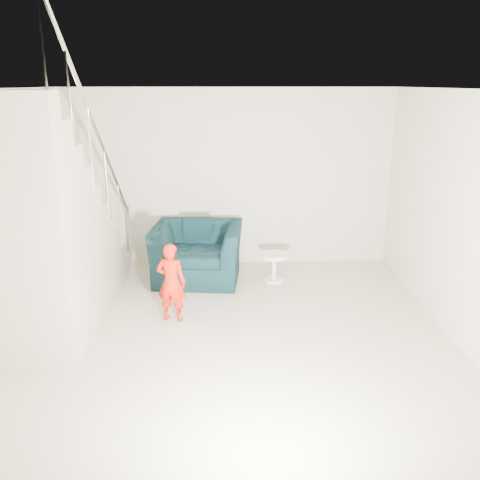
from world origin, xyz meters
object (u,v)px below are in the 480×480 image
armchair (198,252)px  side_table (274,263)px  toddler (171,282)px  staircase (52,250)px

armchair → side_table: 1.12m
toddler → staircase: size_ratio=0.27×
toddler → staircase: bearing=18.3°
armchair → staircase: (-1.55, -1.49, 0.54)m
side_table → toddler: bearing=-137.3°
armchair → side_table: size_ratio=3.02×
toddler → side_table: (1.34, 1.24, -0.21)m
armchair → toddler: size_ratio=1.28×
armchair → toddler: (-0.23, -1.35, 0.08)m
armchair → staircase: 2.22m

